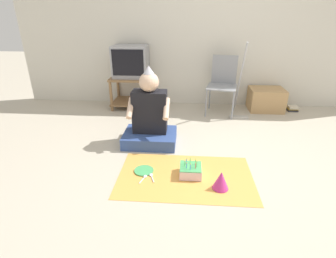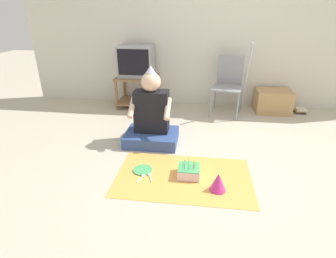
{
  "view_description": "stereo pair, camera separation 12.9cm",
  "coord_description": "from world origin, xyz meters",
  "px_view_note": "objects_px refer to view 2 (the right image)",
  "views": [
    {
      "loc": [
        -0.4,
        -2.27,
        1.48
      ],
      "look_at": [
        -0.59,
        0.22,
        0.35
      ],
      "focal_mm": 28.0,
      "sensor_mm": 36.0,
      "label": 1
    },
    {
      "loc": [
        -0.27,
        -2.26,
        1.48
      ],
      "look_at": [
        -0.59,
        0.22,
        0.35
      ],
      "focal_mm": 28.0,
      "sensor_mm": 36.0,
      "label": 2
    }
  ],
  "objects_px": {
    "tv": "(137,61)",
    "person_seated": "(152,119)",
    "paper_plate": "(143,170)",
    "dust_mop": "(245,97)",
    "party_hat_blue": "(218,182)",
    "folding_chair": "(228,82)",
    "cardboard_box_stack": "(273,101)",
    "birthday_cake": "(189,171)",
    "book_pile": "(300,111)"
  },
  "relations": [
    {
      "from": "dust_mop",
      "to": "paper_plate",
      "type": "bearing_deg",
      "value": -125.89
    },
    {
      "from": "folding_chair",
      "to": "paper_plate",
      "type": "distance_m",
      "value": 2.09
    },
    {
      "from": "tv",
      "to": "birthday_cake",
      "type": "distance_m",
      "value": 2.31
    },
    {
      "from": "tv",
      "to": "birthday_cake",
      "type": "xyz_separation_m",
      "value": [
        0.97,
        -1.98,
        -0.7
      ]
    },
    {
      "from": "folding_chair",
      "to": "dust_mop",
      "type": "height_order",
      "value": "dust_mop"
    },
    {
      "from": "dust_mop",
      "to": "book_pile",
      "type": "relative_size",
      "value": 6.63
    },
    {
      "from": "person_seated",
      "to": "birthday_cake",
      "type": "distance_m",
      "value": 0.88
    },
    {
      "from": "party_hat_blue",
      "to": "paper_plate",
      "type": "bearing_deg",
      "value": 163.21
    },
    {
      "from": "paper_plate",
      "to": "tv",
      "type": "bearing_deg",
      "value": 104.39
    },
    {
      "from": "tv",
      "to": "cardboard_box_stack",
      "type": "distance_m",
      "value": 2.25
    },
    {
      "from": "folding_chair",
      "to": "tv",
      "type": "bearing_deg",
      "value": 174.34
    },
    {
      "from": "book_pile",
      "to": "party_hat_blue",
      "type": "distance_m",
      "value": 2.57
    },
    {
      "from": "person_seated",
      "to": "dust_mop",
      "type": "bearing_deg",
      "value": 39.24
    },
    {
      "from": "person_seated",
      "to": "party_hat_blue",
      "type": "distance_m",
      "value": 1.19
    },
    {
      "from": "person_seated",
      "to": "party_hat_blue",
      "type": "bearing_deg",
      "value": -49.0
    },
    {
      "from": "cardboard_box_stack",
      "to": "book_pile",
      "type": "height_order",
      "value": "cardboard_box_stack"
    },
    {
      "from": "birthday_cake",
      "to": "person_seated",
      "type": "bearing_deg",
      "value": 125.6
    },
    {
      "from": "folding_chair",
      "to": "cardboard_box_stack",
      "type": "distance_m",
      "value": 0.81
    },
    {
      "from": "folding_chair",
      "to": "birthday_cake",
      "type": "height_order",
      "value": "folding_chair"
    },
    {
      "from": "tv",
      "to": "person_seated",
      "type": "xyz_separation_m",
      "value": [
        0.47,
        -1.29,
        -0.45
      ]
    },
    {
      "from": "birthday_cake",
      "to": "paper_plate",
      "type": "xyz_separation_m",
      "value": [
        -0.47,
        0.03,
        -0.05
      ]
    },
    {
      "from": "birthday_cake",
      "to": "party_hat_blue",
      "type": "relative_size",
      "value": 1.22
    },
    {
      "from": "paper_plate",
      "to": "dust_mop",
      "type": "bearing_deg",
      "value": 54.11
    },
    {
      "from": "cardboard_box_stack",
      "to": "party_hat_blue",
      "type": "height_order",
      "value": "cardboard_box_stack"
    },
    {
      "from": "cardboard_box_stack",
      "to": "paper_plate",
      "type": "height_order",
      "value": "cardboard_box_stack"
    },
    {
      "from": "birthday_cake",
      "to": "party_hat_blue",
      "type": "distance_m",
      "value": 0.33
    },
    {
      "from": "person_seated",
      "to": "birthday_cake",
      "type": "relative_size",
      "value": 4.43
    },
    {
      "from": "party_hat_blue",
      "to": "folding_chair",
      "type": "bearing_deg",
      "value": 84.12
    },
    {
      "from": "tv",
      "to": "person_seated",
      "type": "distance_m",
      "value": 1.44
    },
    {
      "from": "person_seated",
      "to": "tv",
      "type": "bearing_deg",
      "value": 110.23
    },
    {
      "from": "tv",
      "to": "book_pile",
      "type": "relative_size",
      "value": 3.25
    },
    {
      "from": "party_hat_blue",
      "to": "person_seated",
      "type": "bearing_deg",
      "value": 131.0
    },
    {
      "from": "tv",
      "to": "party_hat_blue",
      "type": "distance_m",
      "value": 2.58
    },
    {
      "from": "tv",
      "to": "person_seated",
      "type": "relative_size",
      "value": 0.58
    },
    {
      "from": "cardboard_box_stack",
      "to": "tv",
      "type": "bearing_deg",
      "value": -179.94
    },
    {
      "from": "dust_mop",
      "to": "person_seated",
      "type": "relative_size",
      "value": 1.18
    },
    {
      "from": "book_pile",
      "to": "birthday_cake",
      "type": "relative_size",
      "value": 0.79
    },
    {
      "from": "cardboard_box_stack",
      "to": "birthday_cake",
      "type": "distance_m",
      "value": 2.32
    },
    {
      "from": "folding_chair",
      "to": "dust_mop",
      "type": "relative_size",
      "value": 0.79
    },
    {
      "from": "folding_chair",
      "to": "cardboard_box_stack",
      "type": "height_order",
      "value": "folding_chair"
    },
    {
      "from": "dust_mop",
      "to": "book_pile",
      "type": "height_order",
      "value": "dust_mop"
    },
    {
      "from": "tv",
      "to": "cardboard_box_stack",
      "type": "relative_size",
      "value": 1.02
    },
    {
      "from": "folding_chair",
      "to": "person_seated",
      "type": "relative_size",
      "value": 0.93
    },
    {
      "from": "folding_chair",
      "to": "paper_plate",
      "type": "relative_size",
      "value": 4.47
    },
    {
      "from": "tv",
      "to": "party_hat_blue",
      "type": "bearing_deg",
      "value": -60.24
    },
    {
      "from": "dust_mop",
      "to": "person_seated",
      "type": "xyz_separation_m",
      "value": [
        -1.22,
        -1.0,
        -0.01
      ]
    },
    {
      "from": "book_pile",
      "to": "person_seated",
      "type": "relative_size",
      "value": 0.18
    },
    {
      "from": "tv",
      "to": "folding_chair",
      "type": "height_order",
      "value": "tv"
    },
    {
      "from": "dust_mop",
      "to": "paper_plate",
      "type": "xyz_separation_m",
      "value": [
        -1.2,
        -1.65,
        -0.3
      ]
    },
    {
      "from": "cardboard_box_stack",
      "to": "book_pile",
      "type": "relative_size",
      "value": 3.18
    }
  ]
}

